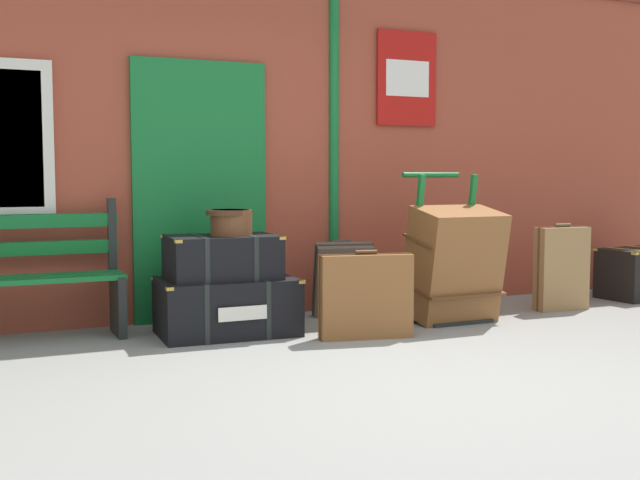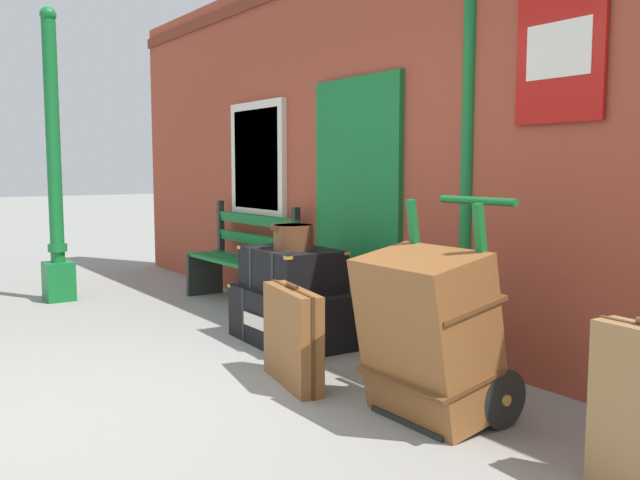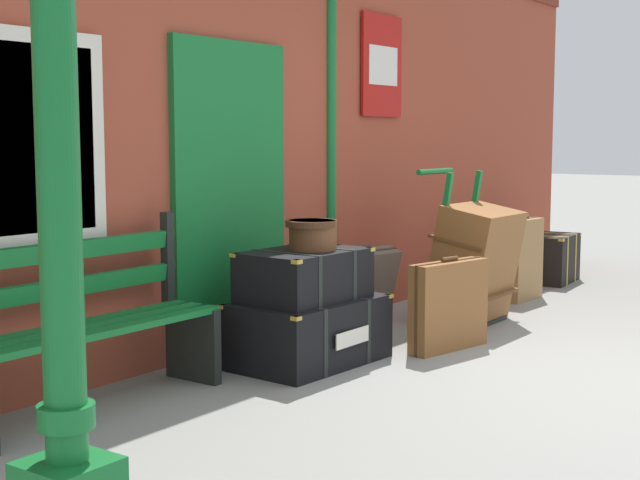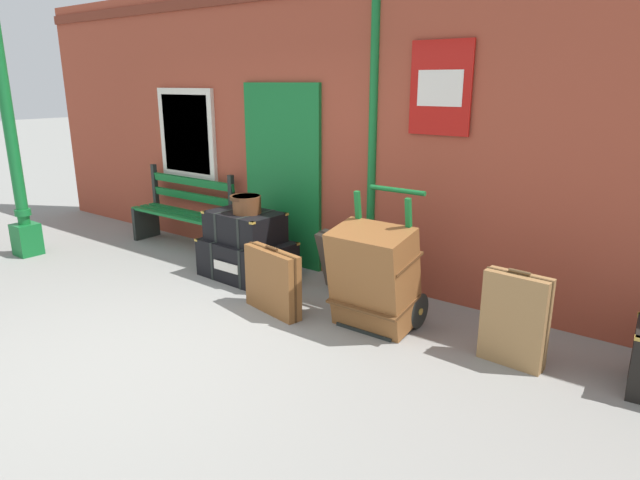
{
  "view_description": "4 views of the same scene",
  "coord_description": "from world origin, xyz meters",
  "px_view_note": "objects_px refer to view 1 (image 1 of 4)",
  "views": [
    {
      "loc": [
        -2.33,
        -3.79,
        1.19
      ],
      "look_at": [
        0.25,
        1.94,
        0.67
      ],
      "focal_mm": 44.26,
      "sensor_mm": 36.0,
      "label": 1
    },
    {
      "loc": [
        3.87,
        -1.03,
        1.37
      ],
      "look_at": [
        0.0,
        1.65,
        0.87
      ],
      "focal_mm": 38.37,
      "sensor_mm": 36.0,
      "label": 2
    },
    {
      "loc": [
        -5.28,
        -1.67,
        1.46
      ],
      "look_at": [
        -0.3,
        1.89,
        0.77
      ],
      "focal_mm": 51.54,
      "sensor_mm": 36.0,
      "label": 3
    },
    {
      "loc": [
        3.55,
        -2.35,
        2.1
      ],
      "look_at": [
        0.35,
        1.89,
        0.57
      ],
      "focal_mm": 30.71,
      "sensor_mm": 36.0,
      "label": 4
    }
  ],
  "objects_px": {
    "suitcase_olive": "(562,269)",
    "suitcase_brown": "(343,280)",
    "suitcase_tan": "(366,296)",
    "porters_trolley": "(442,286)",
    "corner_trunk": "(638,273)",
    "steamer_trunk_base": "(227,306)",
    "platform_bench": "(7,280)",
    "steamer_trunk_middle": "(222,257)",
    "round_hatbox": "(231,221)",
    "large_brown_trunk": "(454,264)"
  },
  "relations": [
    {
      "from": "suitcase_olive",
      "to": "suitcase_brown",
      "type": "distance_m",
      "value": 1.97
    },
    {
      "from": "suitcase_olive",
      "to": "suitcase_tan",
      "type": "height_order",
      "value": "suitcase_olive"
    },
    {
      "from": "porters_trolley",
      "to": "corner_trunk",
      "type": "distance_m",
      "value": 2.32
    },
    {
      "from": "steamer_trunk_base",
      "to": "corner_trunk",
      "type": "relative_size",
      "value": 1.42
    },
    {
      "from": "suitcase_olive",
      "to": "corner_trunk",
      "type": "bearing_deg",
      "value": 10.7
    },
    {
      "from": "suitcase_tan",
      "to": "platform_bench",
      "type": "bearing_deg",
      "value": 158.7
    },
    {
      "from": "steamer_trunk_middle",
      "to": "steamer_trunk_base",
      "type": "bearing_deg",
      "value": -23.66
    },
    {
      "from": "suitcase_brown",
      "to": "corner_trunk",
      "type": "bearing_deg",
      "value": -4.35
    },
    {
      "from": "steamer_trunk_base",
      "to": "round_hatbox",
      "type": "height_order",
      "value": "round_hatbox"
    },
    {
      "from": "suitcase_brown",
      "to": "platform_bench",
      "type": "bearing_deg",
      "value": 177.52
    },
    {
      "from": "steamer_trunk_base",
      "to": "porters_trolley",
      "type": "height_order",
      "value": "porters_trolley"
    },
    {
      "from": "suitcase_tan",
      "to": "suitcase_brown",
      "type": "xyz_separation_m",
      "value": [
        0.21,
        0.82,
        0.01
      ]
    },
    {
      "from": "steamer_trunk_middle",
      "to": "porters_trolley",
      "type": "xyz_separation_m",
      "value": [
        1.84,
        -0.13,
        -0.31
      ]
    },
    {
      "from": "suitcase_tan",
      "to": "corner_trunk",
      "type": "xyz_separation_m",
      "value": [
        3.25,
        0.58,
        -0.07
      ]
    },
    {
      "from": "platform_bench",
      "to": "porters_trolley",
      "type": "xyz_separation_m",
      "value": [
        3.32,
        -0.49,
        -0.17
      ]
    },
    {
      "from": "suitcase_tan",
      "to": "corner_trunk",
      "type": "bearing_deg",
      "value": 10.18
    },
    {
      "from": "suitcase_tan",
      "to": "suitcase_brown",
      "type": "bearing_deg",
      "value": 75.63
    },
    {
      "from": "round_hatbox",
      "to": "steamer_trunk_middle",
      "type": "bearing_deg",
      "value": 158.72
    },
    {
      "from": "steamer_trunk_base",
      "to": "steamer_trunk_middle",
      "type": "height_order",
      "value": "steamer_trunk_middle"
    },
    {
      "from": "large_brown_trunk",
      "to": "steamer_trunk_middle",
      "type": "bearing_deg",
      "value": 170.8
    },
    {
      "from": "porters_trolley",
      "to": "large_brown_trunk",
      "type": "height_order",
      "value": "porters_trolley"
    },
    {
      "from": "large_brown_trunk",
      "to": "suitcase_brown",
      "type": "bearing_deg",
      "value": 143.19
    },
    {
      "from": "porters_trolley",
      "to": "corner_trunk",
      "type": "bearing_deg",
      "value": 3.53
    },
    {
      "from": "suitcase_tan",
      "to": "suitcase_olive",
      "type": "bearing_deg",
      "value": 9.9
    },
    {
      "from": "large_brown_trunk",
      "to": "suitcase_olive",
      "type": "relative_size",
      "value": 1.23
    },
    {
      "from": "round_hatbox",
      "to": "suitcase_tan",
      "type": "height_order",
      "value": "round_hatbox"
    },
    {
      "from": "platform_bench",
      "to": "corner_trunk",
      "type": "relative_size",
      "value": 2.18
    },
    {
      "from": "large_brown_trunk",
      "to": "suitcase_tan",
      "type": "bearing_deg",
      "value": -163.95
    },
    {
      "from": "porters_trolley",
      "to": "steamer_trunk_base",
      "type": "bearing_deg",
      "value": 176.37
    },
    {
      "from": "platform_bench",
      "to": "porters_trolley",
      "type": "height_order",
      "value": "porters_trolley"
    },
    {
      "from": "steamer_trunk_middle",
      "to": "suitcase_olive",
      "type": "distance_m",
      "value": 3.05
    },
    {
      "from": "steamer_trunk_base",
      "to": "steamer_trunk_middle",
      "type": "xyz_separation_m",
      "value": [
        -0.03,
        0.01,
        0.37
      ]
    },
    {
      "from": "round_hatbox",
      "to": "suitcase_brown",
      "type": "bearing_deg",
      "value": 14.41
    },
    {
      "from": "large_brown_trunk",
      "to": "suitcase_olive",
      "type": "height_order",
      "value": "large_brown_trunk"
    },
    {
      "from": "steamer_trunk_middle",
      "to": "suitcase_tan",
      "type": "xyz_separation_m",
      "value": [
        0.9,
        -0.57,
        -0.27
      ]
    },
    {
      "from": "round_hatbox",
      "to": "suitcase_tan",
      "type": "distance_m",
      "value": 1.14
    },
    {
      "from": "round_hatbox",
      "to": "suitcase_olive",
      "type": "bearing_deg",
      "value": -3.32
    },
    {
      "from": "steamer_trunk_middle",
      "to": "suitcase_brown",
      "type": "relative_size",
      "value": 1.28
    },
    {
      "from": "platform_bench",
      "to": "corner_trunk",
      "type": "distance_m",
      "value": 5.65
    },
    {
      "from": "suitcase_tan",
      "to": "suitcase_brown",
      "type": "distance_m",
      "value": 0.84
    },
    {
      "from": "large_brown_trunk",
      "to": "corner_trunk",
      "type": "bearing_deg",
      "value": 7.73
    },
    {
      "from": "steamer_trunk_middle",
      "to": "suitcase_tan",
      "type": "distance_m",
      "value": 1.1
    },
    {
      "from": "porters_trolley",
      "to": "suitcase_olive",
      "type": "relative_size",
      "value": 1.57
    },
    {
      "from": "platform_bench",
      "to": "steamer_trunk_middle",
      "type": "relative_size",
      "value": 1.93
    },
    {
      "from": "corner_trunk",
      "to": "platform_bench",
      "type": "bearing_deg",
      "value": 176.51
    },
    {
      "from": "porters_trolley",
      "to": "round_hatbox",
      "type": "bearing_deg",
      "value": 176.67
    },
    {
      "from": "suitcase_tan",
      "to": "steamer_trunk_base",
      "type": "bearing_deg",
      "value": 147.59
    },
    {
      "from": "steamer_trunk_base",
      "to": "suitcase_olive",
      "type": "height_order",
      "value": "suitcase_olive"
    },
    {
      "from": "steamer_trunk_base",
      "to": "steamer_trunk_middle",
      "type": "relative_size",
      "value": 1.25
    },
    {
      "from": "porters_trolley",
      "to": "platform_bench",
      "type": "bearing_deg",
      "value": 171.66
    }
  ]
}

